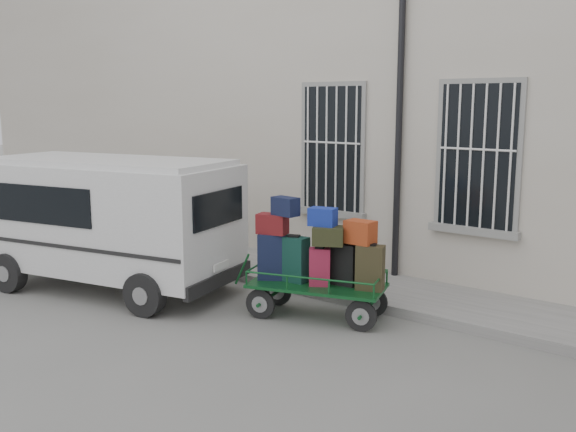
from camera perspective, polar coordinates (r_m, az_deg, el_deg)
The scene contains 5 objects.
ground at distance 9.48m, azimuth -4.42°, elevation -8.85°, with size 80.00×80.00×0.00m, color slate.
building at distance 13.53m, azimuth 11.55°, elevation 9.57°, with size 24.00×5.15×6.00m.
sidewalk at distance 11.10m, azimuth 3.30°, elevation -5.59°, with size 24.00×1.70×0.15m, color slate.
luggage_cart at distance 9.18m, azimuth 2.44°, elevation -3.97°, with size 2.30×1.40×1.74m.
van at distance 10.91m, azimuth -15.67°, elevation 0.07°, with size 4.59×2.67×2.17m.
Camera 1 is at (6.09, -6.59, 3.06)m, focal length 40.00 mm.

